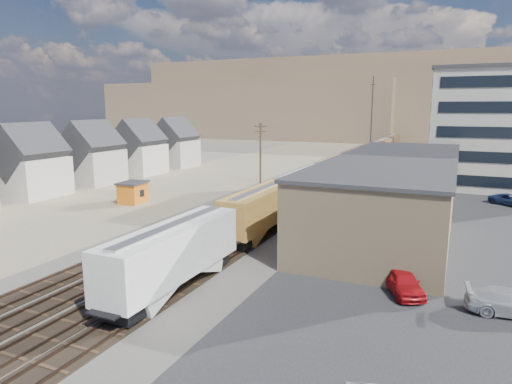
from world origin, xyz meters
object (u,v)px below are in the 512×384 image
at_px(freight_train, 348,164).
at_px(parked_car_red, 403,282).
at_px(parked_car_blue, 510,200).
at_px(utility_pole_north, 260,152).
at_px(maintenance_shed, 133,192).

height_order(freight_train, parked_car_red, freight_train).
relative_size(parked_car_red, parked_car_blue, 0.94).
xyz_separation_m(utility_pole_north, maintenance_shed, (-9.26, -20.95, -3.84)).
distance_m(freight_train, parked_car_blue, 26.94).
height_order(maintenance_shed, parked_car_blue, maintenance_shed).
height_order(utility_pole_north, parked_car_red, utility_pole_north).
xyz_separation_m(freight_train, utility_pole_north, (-12.30, -9.89, 2.50)).
relative_size(freight_train, utility_pole_north, 11.97).
bearing_deg(freight_train, parked_car_red, -72.87).
bearing_deg(maintenance_shed, parked_car_red, -24.42).
bearing_deg(parked_car_red, maintenance_shed, 129.83).
height_order(utility_pole_north, maintenance_shed, utility_pole_north).
bearing_deg(freight_train, parked_car_blue, -27.17).
bearing_deg(maintenance_shed, parked_car_blue, 22.23).
xyz_separation_m(freight_train, parked_car_red, (14.56, -47.24, -1.98)).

